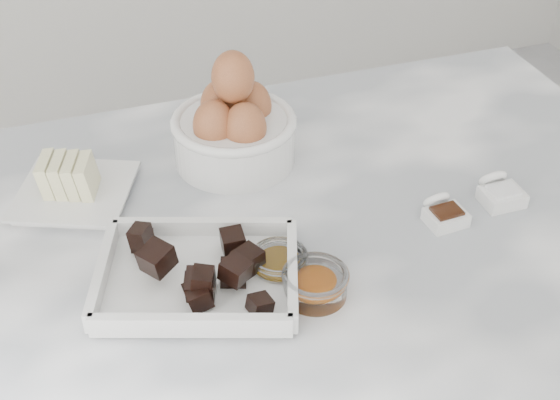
{
  "coord_description": "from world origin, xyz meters",
  "views": [
    {
      "loc": [
        -0.24,
        -0.74,
        1.6
      ],
      "look_at": [
        0.02,
        0.03,
        0.98
      ],
      "focal_mm": 50.0,
      "sensor_mm": 36.0,
      "label": 1
    }
  ],
  "objects_px": {
    "vanilla_spoon": "(444,213)",
    "salt_spoon": "(500,192)",
    "chocolate_dish": "(197,270)",
    "butter_plate": "(71,185)",
    "sugar_ramekin": "(220,155)",
    "zest_bowl": "(315,283)",
    "egg_bowl": "(234,127)",
    "honey_bowl": "(279,263)"
  },
  "relations": [
    {
      "from": "sugar_ramekin",
      "to": "zest_bowl",
      "type": "distance_m",
      "value": 0.3
    },
    {
      "from": "chocolate_dish",
      "to": "salt_spoon",
      "type": "relative_size",
      "value": 4.23
    },
    {
      "from": "sugar_ramekin",
      "to": "egg_bowl",
      "type": "height_order",
      "value": "egg_bowl"
    },
    {
      "from": "chocolate_dish",
      "to": "vanilla_spoon",
      "type": "height_order",
      "value": "chocolate_dish"
    },
    {
      "from": "vanilla_spoon",
      "to": "salt_spoon",
      "type": "relative_size",
      "value": 0.97
    },
    {
      "from": "chocolate_dish",
      "to": "egg_bowl",
      "type": "xyz_separation_m",
      "value": [
        0.12,
        0.25,
        0.03
      ]
    },
    {
      "from": "butter_plate",
      "to": "sugar_ramekin",
      "type": "xyz_separation_m",
      "value": [
        0.22,
        0.01,
        0.0
      ]
    },
    {
      "from": "egg_bowl",
      "to": "zest_bowl",
      "type": "bearing_deg",
      "value": -87.84
    },
    {
      "from": "egg_bowl",
      "to": "butter_plate",
      "type": "bearing_deg",
      "value": -175.33
    },
    {
      "from": "egg_bowl",
      "to": "zest_bowl",
      "type": "xyz_separation_m",
      "value": [
        0.01,
        -0.31,
        -0.04
      ]
    },
    {
      "from": "chocolate_dish",
      "to": "honey_bowl",
      "type": "bearing_deg",
      "value": -5.49
    },
    {
      "from": "chocolate_dish",
      "to": "salt_spoon",
      "type": "xyz_separation_m",
      "value": [
        0.44,
        0.03,
        -0.01
      ]
    },
    {
      "from": "chocolate_dish",
      "to": "sugar_ramekin",
      "type": "bearing_deg",
      "value": 68.61
    },
    {
      "from": "sugar_ramekin",
      "to": "honey_bowl",
      "type": "height_order",
      "value": "sugar_ramekin"
    },
    {
      "from": "egg_bowl",
      "to": "zest_bowl",
      "type": "distance_m",
      "value": 0.31
    },
    {
      "from": "butter_plate",
      "to": "egg_bowl",
      "type": "distance_m",
      "value": 0.25
    },
    {
      "from": "butter_plate",
      "to": "vanilla_spoon",
      "type": "relative_size",
      "value": 3.05
    },
    {
      "from": "chocolate_dish",
      "to": "butter_plate",
      "type": "distance_m",
      "value": 0.26
    },
    {
      "from": "egg_bowl",
      "to": "zest_bowl",
      "type": "relative_size",
      "value": 2.28
    },
    {
      "from": "chocolate_dish",
      "to": "butter_plate",
      "type": "xyz_separation_m",
      "value": [
        -0.12,
        0.23,
        -0.0
      ]
    },
    {
      "from": "chocolate_dish",
      "to": "sugar_ramekin",
      "type": "distance_m",
      "value": 0.25
    },
    {
      "from": "zest_bowl",
      "to": "honey_bowl",
      "type": "bearing_deg",
      "value": 119.82
    },
    {
      "from": "zest_bowl",
      "to": "vanilla_spoon",
      "type": "bearing_deg",
      "value": 20.19
    },
    {
      "from": "butter_plate",
      "to": "honey_bowl",
      "type": "bearing_deg",
      "value": -46.81
    },
    {
      "from": "zest_bowl",
      "to": "chocolate_dish",
      "type": "bearing_deg",
      "value": 155.26
    },
    {
      "from": "salt_spoon",
      "to": "honey_bowl",
      "type": "bearing_deg",
      "value": -172.53
    },
    {
      "from": "sugar_ramekin",
      "to": "salt_spoon",
      "type": "relative_size",
      "value": 1.05
    },
    {
      "from": "butter_plate",
      "to": "vanilla_spoon",
      "type": "distance_m",
      "value": 0.51
    },
    {
      "from": "chocolate_dish",
      "to": "salt_spoon",
      "type": "height_order",
      "value": "chocolate_dish"
    },
    {
      "from": "butter_plate",
      "to": "salt_spoon",
      "type": "relative_size",
      "value": 2.96
    },
    {
      "from": "sugar_ramekin",
      "to": "salt_spoon",
      "type": "distance_m",
      "value": 0.4
    },
    {
      "from": "butter_plate",
      "to": "chocolate_dish",
      "type": "bearing_deg",
      "value": -61.74
    },
    {
      "from": "chocolate_dish",
      "to": "butter_plate",
      "type": "height_order",
      "value": "same"
    },
    {
      "from": "chocolate_dish",
      "to": "egg_bowl",
      "type": "bearing_deg",
      "value": 64.62
    },
    {
      "from": "butter_plate",
      "to": "sugar_ramekin",
      "type": "height_order",
      "value": "butter_plate"
    },
    {
      "from": "honey_bowl",
      "to": "salt_spoon",
      "type": "xyz_separation_m",
      "value": [
        0.34,
        0.04,
        -0.0
      ]
    },
    {
      "from": "butter_plate",
      "to": "honey_bowl",
      "type": "distance_m",
      "value": 0.33
    },
    {
      "from": "sugar_ramekin",
      "to": "salt_spoon",
      "type": "bearing_deg",
      "value": -29.99
    },
    {
      "from": "sugar_ramekin",
      "to": "vanilla_spoon",
      "type": "height_order",
      "value": "sugar_ramekin"
    },
    {
      "from": "butter_plate",
      "to": "salt_spoon",
      "type": "bearing_deg",
      "value": -19.08
    },
    {
      "from": "sugar_ramekin",
      "to": "egg_bowl",
      "type": "xyz_separation_m",
      "value": [
        0.03,
        0.01,
        0.03
      ]
    },
    {
      "from": "chocolate_dish",
      "to": "butter_plate",
      "type": "bearing_deg",
      "value": 118.26
    }
  ]
}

